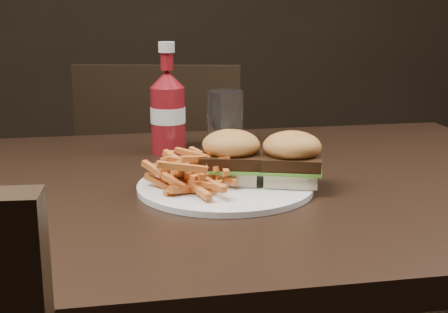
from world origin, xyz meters
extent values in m
cube|color=black|center=(0.00, 0.00, 0.73)|extent=(1.20, 0.80, 0.04)
cube|color=black|center=(0.00, 0.74, 0.43)|extent=(0.51, 0.51, 0.04)
cylinder|color=white|center=(0.00, -0.05, 0.76)|extent=(0.27, 0.27, 0.01)
cube|color=beige|center=(0.02, -0.04, 0.77)|extent=(0.09, 0.09, 0.02)
cube|color=beige|center=(0.10, -0.07, 0.77)|extent=(0.10, 0.10, 0.02)
cylinder|color=maroon|center=(-0.06, 0.21, 0.81)|extent=(0.07, 0.07, 0.13)
cylinder|color=white|center=(0.06, 0.24, 0.81)|extent=(0.08, 0.08, 0.11)
camera|label=1|loc=(-0.17, -0.95, 1.03)|focal=50.00mm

